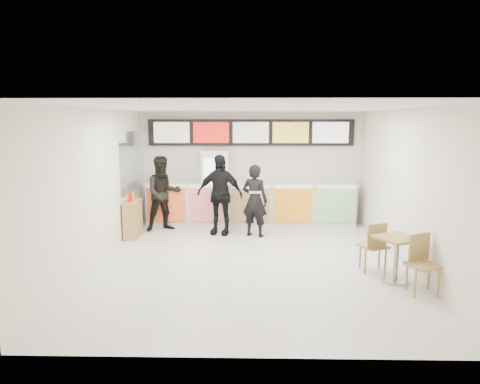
{
  "coord_description": "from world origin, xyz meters",
  "views": [
    {
      "loc": [
        -0.05,
        -8.14,
        2.76
      ],
      "look_at": [
        -0.24,
        1.2,
        1.2
      ],
      "focal_mm": 32.0,
      "sensor_mm": 36.0,
      "label": 1
    }
  ],
  "objects_px": {
    "drinks_fridge": "(216,187)",
    "condiment_ledge": "(133,219)",
    "service_counter": "(251,203)",
    "customer_left": "(163,193)",
    "cafe_table": "(397,251)",
    "customer_main": "(255,201)",
    "customer_mid": "(220,195)"
  },
  "relations": [
    {
      "from": "drinks_fridge",
      "to": "condiment_ledge",
      "type": "bearing_deg",
      "value": -144.34
    },
    {
      "from": "drinks_fridge",
      "to": "condiment_ledge",
      "type": "distance_m",
      "value": 2.38
    },
    {
      "from": "customer_main",
      "to": "customer_mid",
      "type": "bearing_deg",
      "value": 9.63
    },
    {
      "from": "customer_left",
      "to": "cafe_table",
      "type": "distance_m",
      "value": 5.86
    },
    {
      "from": "drinks_fridge",
      "to": "customer_main",
      "type": "height_order",
      "value": "drinks_fridge"
    },
    {
      "from": "service_counter",
      "to": "customer_main",
      "type": "distance_m",
      "value": 1.23
    },
    {
      "from": "customer_left",
      "to": "customer_mid",
      "type": "distance_m",
      "value": 1.49
    },
    {
      "from": "customer_main",
      "to": "condiment_ledge",
      "type": "relative_size",
      "value": 1.65
    },
    {
      "from": "service_counter",
      "to": "condiment_ledge",
      "type": "xyz_separation_m",
      "value": [
        -2.82,
        -1.34,
        -0.12
      ]
    },
    {
      "from": "drinks_fridge",
      "to": "cafe_table",
      "type": "distance_m",
      "value": 5.38
    },
    {
      "from": "service_counter",
      "to": "customer_left",
      "type": "relative_size",
      "value": 2.94
    },
    {
      "from": "drinks_fridge",
      "to": "condiment_ledge",
      "type": "xyz_separation_m",
      "value": [
        -1.89,
        -1.35,
        -0.55
      ]
    },
    {
      "from": "service_counter",
      "to": "cafe_table",
      "type": "height_order",
      "value": "service_counter"
    },
    {
      "from": "service_counter",
      "to": "condiment_ledge",
      "type": "distance_m",
      "value": 3.12
    },
    {
      "from": "condiment_ledge",
      "to": "customer_mid",
      "type": "bearing_deg",
      "value": 9.82
    },
    {
      "from": "customer_mid",
      "to": "condiment_ledge",
      "type": "bearing_deg",
      "value": -156.92
    },
    {
      "from": "customer_left",
      "to": "condiment_ledge",
      "type": "height_order",
      "value": "customer_left"
    },
    {
      "from": "drinks_fridge",
      "to": "cafe_table",
      "type": "bearing_deg",
      "value": -50.15
    },
    {
      "from": "service_counter",
      "to": "drinks_fridge",
      "type": "height_order",
      "value": "drinks_fridge"
    },
    {
      "from": "service_counter",
      "to": "cafe_table",
      "type": "xyz_separation_m",
      "value": [
        2.5,
        -4.1,
        -0.02
      ]
    },
    {
      "from": "customer_main",
      "to": "drinks_fridge",
      "type": "bearing_deg",
      "value": -26.37
    },
    {
      "from": "customer_left",
      "to": "cafe_table",
      "type": "height_order",
      "value": "customer_left"
    },
    {
      "from": "cafe_table",
      "to": "customer_mid",
      "type": "bearing_deg",
      "value": 111.32
    },
    {
      "from": "customer_mid",
      "to": "customer_main",
      "type": "bearing_deg",
      "value": -0.12
    },
    {
      "from": "customer_mid",
      "to": "drinks_fridge",
      "type": "bearing_deg",
      "value": 113.07
    },
    {
      "from": "service_counter",
      "to": "customer_main",
      "type": "bearing_deg",
      "value": -85.43
    },
    {
      "from": "customer_mid",
      "to": "cafe_table",
      "type": "bearing_deg",
      "value": -30.44
    },
    {
      "from": "drinks_fridge",
      "to": "customer_mid",
      "type": "xyz_separation_m",
      "value": [
        0.17,
        -1.0,
        -0.02
      ]
    },
    {
      "from": "service_counter",
      "to": "customer_mid",
      "type": "xyz_separation_m",
      "value": [
        -0.76,
        -0.98,
        0.41
      ]
    },
    {
      "from": "service_counter",
      "to": "condiment_ledge",
      "type": "bearing_deg",
      "value": -154.64
    },
    {
      "from": "service_counter",
      "to": "drinks_fridge",
      "type": "bearing_deg",
      "value": 179.01
    },
    {
      "from": "service_counter",
      "to": "customer_left",
      "type": "height_order",
      "value": "customer_left"
    }
  ]
}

